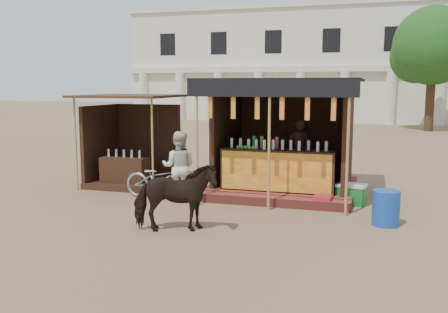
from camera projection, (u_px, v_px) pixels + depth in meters
name	position (u px, v px, depth m)	size (l,w,h in m)	color
ground	(199.00, 226.00, 9.43)	(120.00, 120.00, 0.00)	#846B4C
main_stall	(285.00, 151.00, 12.17)	(3.60, 3.61, 2.78)	brown
secondary_stall	(128.00, 152.00, 13.29)	(2.40, 2.40, 2.38)	#382014
cow	(175.00, 198.00, 8.95)	(0.68, 1.50, 1.27)	black
motorbike	(159.00, 179.00, 11.57)	(0.61, 1.75, 0.92)	gray
bystander	(179.00, 167.00, 11.29)	(0.78, 0.61, 1.60)	silver
blue_barrel	(386.00, 208.00, 9.40)	(0.51, 0.51, 0.67)	#1540A4
red_crate	(323.00, 202.00, 10.70)	(0.38, 0.40, 0.28)	#A61B32
cooler	(351.00, 194.00, 11.09)	(0.70, 0.53, 0.46)	#186F2B
background_building	(308.00, 67.00, 37.78)	(26.00, 7.45, 8.18)	silver
tree	(429.00, 49.00, 28.05)	(4.50, 4.40, 7.00)	#382314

